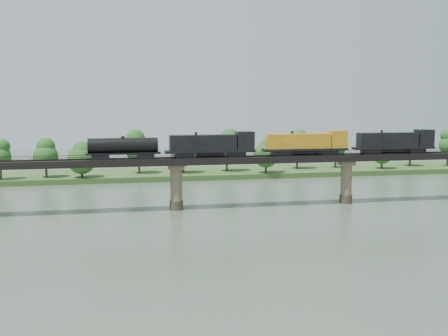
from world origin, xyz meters
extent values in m
plane|color=#3D4E3D|center=(0.00, 0.00, 0.00)|extent=(400.00, 400.00, 0.00)
cube|color=#2E5020|center=(0.00, 85.00, 0.80)|extent=(300.00, 24.00, 1.60)
cylinder|color=#473A2D|center=(0.00, 30.00, 1.00)|extent=(3.00, 3.00, 2.00)
cylinder|color=#7A694F|center=(0.00, 30.00, 5.50)|extent=(2.60, 2.60, 9.00)
cube|color=#7A694F|center=(0.00, 30.00, 9.50)|extent=(3.20, 3.20, 1.00)
cylinder|color=#473A2D|center=(40.00, 30.00, 1.00)|extent=(3.00, 3.00, 2.00)
cylinder|color=#7A694F|center=(40.00, 30.00, 5.50)|extent=(2.60, 2.60, 9.00)
cube|color=#7A694F|center=(40.00, 30.00, 9.50)|extent=(3.20, 3.20, 1.00)
cube|color=black|center=(0.00, 30.00, 10.75)|extent=(220.00, 5.00, 1.50)
cube|color=black|center=(0.00, 29.25, 11.58)|extent=(220.00, 0.12, 0.16)
cube|color=black|center=(0.00, 30.75, 11.58)|extent=(220.00, 0.12, 0.16)
cube|color=black|center=(0.00, 27.60, 12.20)|extent=(220.00, 0.10, 0.10)
cube|color=black|center=(0.00, 32.40, 12.20)|extent=(220.00, 0.10, 0.10)
cube|color=black|center=(0.00, 27.60, 11.85)|extent=(0.08, 0.08, 0.70)
cube|color=black|center=(0.00, 32.40, 11.85)|extent=(0.08, 0.08, 0.70)
cylinder|color=#382619|center=(-44.43, 76.31, 3.35)|extent=(0.70, 0.70, 3.51)
sphere|color=#194C15|center=(-44.43, 76.31, 8.03)|extent=(6.31, 6.31, 6.31)
cylinder|color=#382619|center=(-32.24, 78.84, 3.27)|extent=(0.70, 0.70, 3.34)
sphere|color=#194C15|center=(-32.24, 78.84, 7.73)|extent=(7.18, 7.18, 7.18)
sphere|color=#194C15|center=(-32.24, 78.84, 10.52)|extent=(5.39, 5.39, 5.39)
cylinder|color=#382619|center=(-22.01, 76.15, 3.01)|extent=(0.70, 0.70, 2.83)
sphere|color=#194C15|center=(-22.01, 76.15, 6.78)|extent=(8.26, 8.26, 8.26)
sphere|color=#194C15|center=(-22.01, 76.15, 9.14)|extent=(6.19, 6.19, 6.19)
cylinder|color=#382619|center=(-5.04, 82.68, 3.58)|extent=(0.70, 0.70, 3.96)
sphere|color=#194C15|center=(-5.04, 82.68, 8.87)|extent=(8.07, 8.07, 8.07)
sphere|color=#194C15|center=(-5.04, 82.68, 12.17)|extent=(6.05, 6.05, 6.05)
cylinder|color=#382619|center=(8.52, 81.14, 3.23)|extent=(0.70, 0.70, 3.27)
sphere|color=#194C15|center=(8.52, 81.14, 7.59)|extent=(8.03, 8.03, 8.03)
sphere|color=#194C15|center=(8.52, 81.14, 10.31)|extent=(6.02, 6.02, 6.02)
cylinder|color=#382619|center=(22.65, 82.31, 3.56)|extent=(0.70, 0.70, 3.92)
sphere|color=#194C15|center=(22.65, 82.31, 8.79)|extent=(8.29, 8.29, 8.29)
sphere|color=#194C15|center=(22.65, 82.31, 12.05)|extent=(6.21, 6.21, 6.21)
cylinder|color=#382619|center=(33.59, 75.35, 3.11)|extent=(0.70, 0.70, 3.02)
sphere|color=#194C15|center=(33.59, 75.35, 7.15)|extent=(7.74, 7.74, 7.74)
sphere|color=#194C15|center=(33.59, 75.35, 9.67)|extent=(5.80, 5.80, 5.80)
cylinder|color=#382619|center=(46.81, 84.03, 3.50)|extent=(0.70, 0.70, 3.80)
sphere|color=#194C15|center=(46.81, 84.03, 8.56)|extent=(7.47, 7.47, 7.47)
sphere|color=#194C15|center=(46.81, 84.03, 11.73)|extent=(5.60, 5.60, 5.60)
cylinder|color=#382619|center=(60.48, 84.26, 3.29)|extent=(0.70, 0.70, 3.38)
sphere|color=#194C15|center=(60.48, 84.26, 7.80)|extent=(6.23, 6.23, 6.23)
sphere|color=#194C15|center=(60.48, 84.26, 10.62)|extent=(4.67, 4.67, 4.67)
cylinder|color=#382619|center=(74.35, 78.39, 2.99)|extent=(0.70, 0.70, 2.77)
sphere|color=#194C15|center=(74.35, 78.39, 6.68)|extent=(7.04, 7.04, 7.04)
sphere|color=#194C15|center=(74.35, 78.39, 8.99)|extent=(5.28, 5.28, 5.28)
cylinder|color=#382619|center=(87.62, 83.57, 3.07)|extent=(0.70, 0.70, 2.94)
sphere|color=#194C15|center=(87.62, 83.57, 7.00)|extent=(6.73, 6.73, 6.73)
sphere|color=#194C15|center=(87.62, 83.57, 9.45)|extent=(5.05, 5.05, 5.05)
cylinder|color=#382619|center=(99.73, 80.10, 3.57)|extent=(0.70, 0.70, 3.94)
sphere|color=#194C15|center=(99.73, 80.10, 8.83)|extent=(6.17, 6.17, 6.17)
cube|color=black|center=(57.59, 30.00, 12.08)|extent=(4.21, 2.53, 1.16)
cube|color=black|center=(46.01, 30.00, 12.08)|extent=(4.21, 2.53, 1.16)
cube|color=black|center=(51.80, 30.00, 12.82)|extent=(19.99, 3.16, 0.53)
cube|color=black|center=(50.22, 30.00, 14.76)|extent=(14.73, 2.84, 3.37)
cube|color=black|center=(59.69, 30.00, 15.08)|extent=(3.79, 3.16, 4.00)
cylinder|color=black|center=(51.80, 30.00, 12.24)|extent=(6.31, 1.47, 1.47)
cube|color=black|center=(35.49, 30.00, 12.08)|extent=(4.21, 2.53, 1.16)
cube|color=black|center=(23.91, 30.00, 12.08)|extent=(4.21, 2.53, 1.16)
cube|color=black|center=(29.70, 30.00, 12.82)|extent=(19.99, 3.16, 0.53)
cube|color=gold|center=(28.12, 30.00, 14.76)|extent=(14.73, 2.84, 3.37)
cube|color=gold|center=(37.59, 30.00, 15.08)|extent=(3.79, 3.16, 4.00)
cylinder|color=black|center=(29.70, 30.00, 12.24)|extent=(6.31, 1.47, 1.47)
cube|color=black|center=(13.39, 30.00, 12.08)|extent=(4.21, 2.53, 1.16)
cube|color=black|center=(1.81, 30.00, 12.08)|extent=(4.21, 2.53, 1.16)
cube|color=black|center=(7.60, 30.00, 12.82)|extent=(19.99, 3.16, 0.53)
cube|color=black|center=(6.02, 30.00, 14.76)|extent=(14.73, 2.84, 3.37)
cube|color=black|center=(15.49, 30.00, 15.08)|extent=(3.79, 3.16, 4.00)
cylinder|color=black|center=(7.60, 30.00, 12.24)|extent=(6.31, 1.47, 1.47)
cube|color=black|center=(-6.60, 30.00, 12.08)|extent=(3.68, 2.32, 1.16)
cube|color=black|center=(-16.08, 30.00, 12.08)|extent=(3.68, 2.32, 1.16)
cube|color=black|center=(-11.34, 30.00, 12.76)|extent=(15.79, 2.53, 0.32)
cylinder|color=black|center=(-11.34, 30.00, 14.45)|extent=(14.73, 3.16, 3.16)
cylinder|color=black|center=(-11.34, 30.00, 16.13)|extent=(0.74, 0.74, 0.53)
camera|label=1|loc=(-14.82, -91.36, 23.79)|focal=45.00mm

